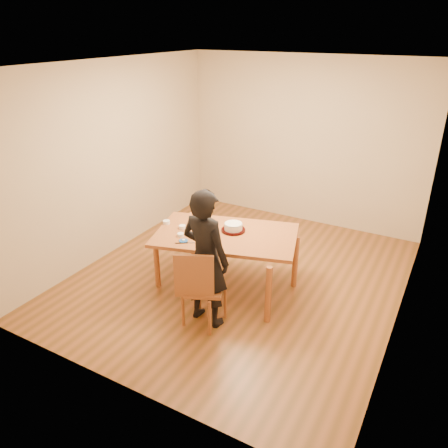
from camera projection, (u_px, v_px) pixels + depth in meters
The scene contains 16 objects.
room_shell at pixel (253, 174), 5.57m from camera, with size 4.00×4.50×2.70m.
dining_table at pixel (226, 235), 5.36m from camera, with size 1.71×1.02×0.04m, color brown.
dining_chair at pixel (204, 288), 4.80m from camera, with size 0.40×0.40×0.04m, color brown.
cake_plate at pixel (233, 230), 5.42m from camera, with size 0.30×0.30×0.02m, color red.
cake at pixel (233, 227), 5.40m from camera, with size 0.23×0.23×0.07m, color white.
frosting_dome at pixel (233, 223), 5.38m from camera, with size 0.22×0.22×0.03m, color white.
frosting_tub at pixel (212, 245), 4.99m from camera, with size 0.10×0.10×0.09m, color white.
frosting_lid at pixel (183, 241), 5.17m from camera, with size 0.11×0.11×0.01m, color #194DA3.
frosting_dollop at pixel (183, 240), 5.16m from camera, with size 0.04×0.04×0.02m, color white.
ramekin_green at pixel (181, 235), 5.28m from camera, with size 0.08×0.08×0.04m, color white.
ramekin_yellow at pixel (182, 227), 5.48m from camera, with size 0.08×0.08×0.04m, color white.
ramekin_multi at pixel (166, 222), 5.61m from camera, with size 0.09×0.09×0.04m, color white.
candy_box_pink at pixel (199, 214), 5.87m from camera, with size 0.13×0.06×0.02m, color #E736BB.
candy_box_green at pixel (199, 213), 5.86m from camera, with size 0.12×0.06×0.02m, color #41A11D.
spatula at pixel (182, 243), 5.11m from camera, with size 0.15×0.01×0.01m, color black.
person at pixel (206, 259), 4.69m from camera, with size 0.58×0.38×1.59m, color black.
Camera 1 is at (2.27, -4.50, 3.09)m, focal length 35.00 mm.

